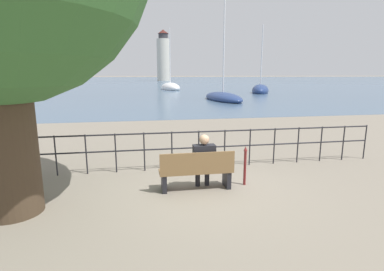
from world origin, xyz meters
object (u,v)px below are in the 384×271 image
park_bench (196,172)px  closed_umbrella (245,163)px  seated_person_left (204,159)px  sailboat_2 (260,90)px  harbor_lighthouse (164,57)px  sailboat_0 (170,88)px  sailboat_3 (223,97)px

park_bench → closed_umbrella: size_ratio=1.77×
seated_person_left → sailboat_2: sailboat_2 is taller
closed_umbrella → harbor_lighthouse: bearing=86.0°
park_bench → closed_umbrella: closed_umbrella is taller
seated_person_left → harbor_lighthouse: (9.19, 116.07, 8.47)m
seated_person_left → park_bench: bearing=-158.4°
park_bench → closed_umbrella: bearing=4.9°
seated_person_left → sailboat_0: size_ratio=0.12×
park_bench → harbor_lighthouse: (9.38, 116.14, 8.74)m
sailboat_0 → sailboat_3: sailboat_3 is taller
closed_umbrella → harbor_lighthouse: 116.65m
sailboat_0 → park_bench: bearing=-106.8°
sailboat_2 → sailboat_3: bearing=-104.6°
seated_person_left → sailboat_2: size_ratio=0.13×
sailboat_0 → sailboat_2: size_ratio=1.09×
park_bench → seated_person_left: bearing=21.6°
sailboat_3 → harbor_lighthouse: size_ratio=0.60×
sailboat_2 → harbor_lighthouse: 83.32m
closed_umbrella → sailboat_2: sailboat_2 is taller
park_bench → harbor_lighthouse: harbor_lighthouse is taller
park_bench → sailboat_2: size_ratio=0.17×
harbor_lighthouse → seated_person_left: bearing=-94.5°
seated_person_left → sailboat_3: 23.85m
closed_umbrella → harbor_lighthouse: harbor_lighthouse is taller
sailboat_0 → harbor_lighthouse: (5.21, 72.11, 8.79)m
closed_umbrella → sailboat_2: (14.46, 33.42, -0.15)m
harbor_lighthouse → park_bench: bearing=-94.6°
closed_umbrella → harbor_lighthouse: size_ratio=0.05×
seated_person_left → closed_umbrella: (0.99, 0.03, -0.17)m
park_bench → seated_person_left: 0.33m
closed_umbrella → sailboat_0: size_ratio=0.09×
sailboat_0 → sailboat_3: 21.38m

